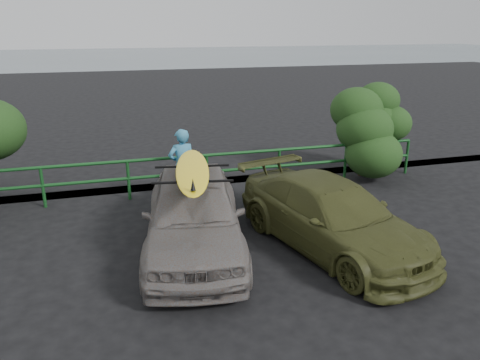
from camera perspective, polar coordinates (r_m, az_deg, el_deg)
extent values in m
plane|color=black|center=(7.79, -3.52, -14.34)|extent=(80.00, 80.00, 0.00)
plane|color=slate|center=(66.55, -15.10, 14.30)|extent=(200.00, 200.00, 0.00)
imported|color=slate|center=(8.99, -5.65, -4.09)|extent=(2.57, 4.81, 1.55)
imported|color=#42451E|center=(9.29, 11.13, -4.34)|extent=(2.99, 4.91, 1.33)
imported|color=teal|center=(11.52, -7.07, 1.73)|extent=(0.72, 0.52, 1.84)
ellipsoid|color=yellow|center=(8.70, -5.83, 1.20)|extent=(1.09, 3.01, 0.09)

